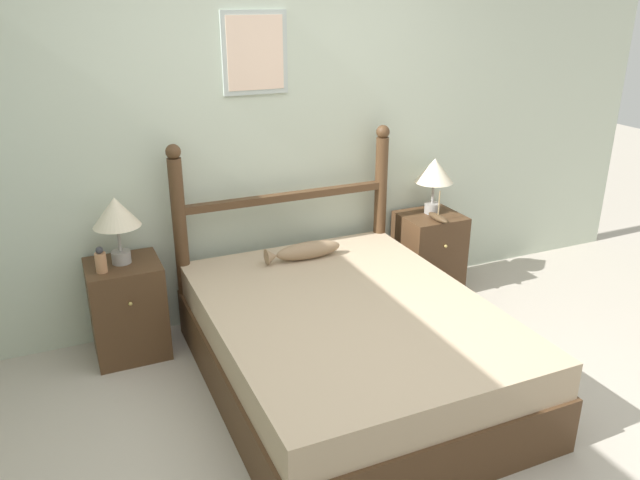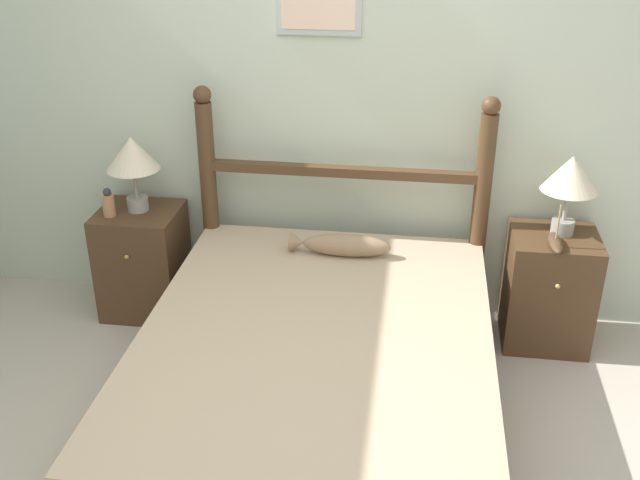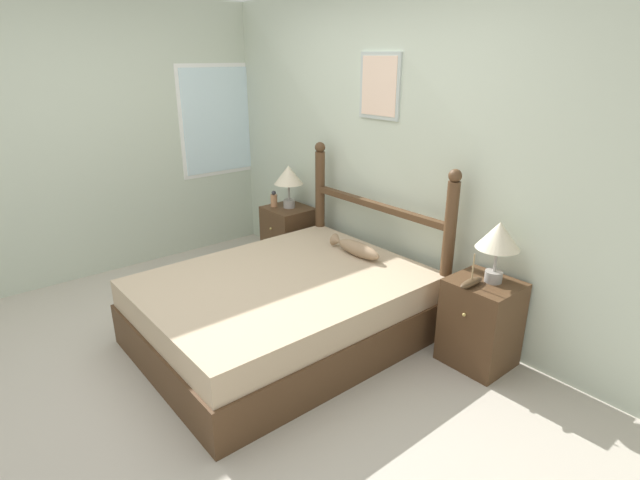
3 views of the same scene
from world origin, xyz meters
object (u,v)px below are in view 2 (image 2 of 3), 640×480
Objects in this scene: nightstand_right at (548,289)px; model_boat at (555,242)px; bed at (316,379)px; table_lamp_left at (132,157)px; fish_pillow at (341,245)px; table_lamp_right at (570,177)px; bottle at (108,204)px; nightstand_left at (143,261)px.

model_boat is (-0.03, -0.13, 0.34)m from nightstand_right.
bed is 1.57m from table_lamp_left.
fish_pillow is (-1.09, -0.16, 0.26)m from nightstand_right.
table_lamp_right is at bearing 0.57° from table_lamp_left.
table_lamp_left is at bearing 37.27° from bottle.
model_boat is at bearing -108.76° from table_lamp_right.
nightstand_right is 2.31m from table_lamp_left.
table_lamp_right is (0.03, 0.04, 0.62)m from nightstand_right.
nightstand_left is at bearing 180.00° from nightstand_right.
table_lamp_right reaches higher than fish_pillow.
model_boat reaches higher than nightstand_right.
nightstand_left is (-1.11, 0.87, 0.06)m from bed.
table_lamp_left is at bearing 141.50° from bed.
bed is 1.37m from model_boat.
table_lamp_left is at bearing 179.64° from nightstand_right.
nightstand_left is 2.23m from model_boat.
nightstand_right is at bearing -0.36° from table_lamp_left.
bed is 0.78m from fish_pillow.
table_lamp_left reaches higher than nightstand_left.
fish_pillow is (1.14, -0.16, 0.26)m from nightstand_left.
fish_pillow is at bearing -3.40° from bottle.
bottle is (-2.38, -0.12, -0.24)m from table_lamp_right.
bed is 1.41m from nightstand_right.
table_lamp_left is 1.83× the size of model_boat.
bottle is at bearing 147.46° from bed.
nightstand_left is at bearing -96.65° from table_lamp_left.
table_lamp_left is at bearing 171.49° from fish_pillow.
bottle reaches higher than nightstand_right.
model_boat is at bearing 34.31° from bed.
nightstand_left and nightstand_right have the same top height.
bottle is at bearing -177.17° from table_lamp_right.
table_lamp_left is 0.29m from bottle.
nightstand_right is 1.19× the size of fish_pillow.
nightstand_right is 3.85× the size of bottle.
fish_pillow is at bearing 88.05° from bed.
bottle is at bearing 178.82° from model_boat.
nightstand_right is (1.11, 0.87, 0.06)m from bed.
bottle is at bearing -142.73° from table_lamp_left.
bottle is at bearing -178.03° from nightstand_right.
bed is 3.86× the size of fish_pillow.
table_lamp_left reaches higher than bottle.
table_lamp_left reaches higher than model_boat.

